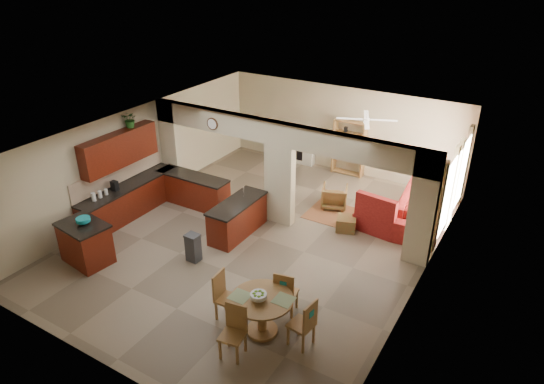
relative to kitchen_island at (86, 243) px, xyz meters
The scene contains 39 objects.
floor 4.19m from the kitchen_island, 45.33° to the left, with size 10.00×10.00×0.00m, color #776752.
ceiling 4.75m from the kitchen_island, 45.33° to the left, with size 10.00×10.00×0.00m, color white.
wall_back 8.52m from the kitchen_island, 69.83° to the left, with size 8.00×8.00×0.00m, color #BAB288.
wall_front 3.68m from the kitchen_island, 34.99° to the right, with size 8.00×8.00×0.00m, color #BAB288.
wall_left 3.27m from the kitchen_island, 110.05° to the left, with size 10.00×10.00×0.00m, color #BAB288.
wall_right 7.58m from the kitchen_island, 23.12° to the left, with size 10.00×10.00×0.00m, color #BAB288.
partition_left_pier 4.13m from the kitchen_island, 101.13° to the left, with size 0.60×0.25×2.80m, color #BAB288.
partition_center_pier 4.95m from the kitchen_island, 53.55° to the left, with size 0.80×0.25×2.20m, color #BAB288.
partition_right_pier 7.76m from the kitchen_island, 30.85° to the left, with size 0.60×0.25×2.80m, color #BAB288.
partition_header 5.31m from the kitchen_island, 53.55° to the left, with size 8.00×0.25×0.60m, color #BAB288.
kitchen_counter 2.73m from the kitchen_island, 97.13° to the left, with size 2.52×3.29×1.48m.
upper_cabinets 2.73m from the kitchen_island, 112.63° to the left, with size 0.35×2.40×0.90m, color #401207.
peninsula 3.67m from the kitchen_island, 50.76° to the left, with size 0.70×1.85×0.91m.
wall_clock 4.37m from the kitchen_island, 76.38° to the left, with size 0.34×0.34×0.03m, color #512F1B.
rug 6.54m from the kitchen_island, 50.81° to the left, with size 1.60×1.30×0.01m, color #996037.
fireplace 7.90m from the kitchen_island, 80.37° to the left, with size 1.60×0.35×1.20m.
shelving_unit 8.44m from the kitchen_island, 67.18° to the left, with size 1.00×0.32×1.80m, color olive.
window_a 8.69m from the kitchen_island, 37.33° to the left, with size 0.02×0.90×1.90m, color white.
window_b 9.82m from the kitchen_island, 45.26° to the left, with size 0.02×0.90×1.90m, color white.
glazed_door 9.22m from the kitchen_island, 41.54° to the left, with size 0.02×0.70×2.10m, color white.
drape_a_left 8.31m from the kitchen_island, 34.19° to the left, with size 0.10×0.28×2.30m, color #42211A.
drape_a_right 9.04m from the kitchen_island, 40.52° to the left, with size 0.10×0.28×2.30m, color #42211A.
drape_b_left 9.37m from the kitchen_island, 42.85° to the left, with size 0.10×0.28×2.30m, color #42211A.
drape_b_right 10.22m from the kitchen_island, 47.80° to the left, with size 0.10×0.28×2.30m, color #42211A.
ceiling_fan 7.70m from the kitchen_island, 53.41° to the left, with size 1.00×1.00×0.10m, color white.
kitchen_island is the anchor object (origin of this frame).
teal_bowl 0.58m from the kitchen_island, 64.44° to the left, with size 0.32×0.32×0.15m, color teal.
trash_can 2.50m from the kitchen_island, 31.77° to the left, with size 0.30×0.26×0.64m, color #2A2B2D.
dining_table 4.78m from the kitchen_island, ahead, with size 1.19×1.19×0.81m.
fruit_bowl 4.77m from the kitchen_island, ahead, with size 0.31×0.31×0.16m, color #62A523.
sofa 8.56m from the kitchen_island, 43.41° to the left, with size 1.10×2.82×0.82m, color maroon.
chaise 7.31m from the kitchen_island, 42.83° to the left, with size 1.10×0.90×0.44m, color maroon.
armchair 6.69m from the kitchen_island, 54.78° to the left, with size 0.69×0.71×0.65m, color maroon.
ottoman 6.45m from the kitchen_island, 43.79° to the left, with size 0.50×0.50×0.36m, color maroon.
plant 3.50m from the kitchen_island, 108.67° to the left, with size 0.40×0.35×0.45m, color #134713.
chair_north 4.96m from the kitchen_island, ahead, with size 0.49×0.49×1.02m.
chair_east 5.65m from the kitchen_island, ahead, with size 0.47×0.47×1.02m.
chair_south 4.67m from the kitchen_island, ahead, with size 0.48×0.48×1.02m.
chair_west 3.90m from the kitchen_island, ahead, with size 0.45×0.45×1.02m.
Camera 1 is at (5.70, -8.88, 6.63)m, focal length 32.00 mm.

